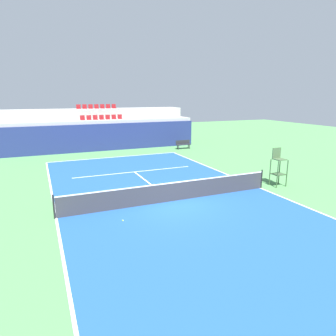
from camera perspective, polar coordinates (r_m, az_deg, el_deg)
name	(u,v)px	position (r m, az deg, el deg)	size (l,w,h in m)	color
ground_plane	(172,201)	(15.03, 0.85, -6.32)	(80.00, 80.00, 0.00)	#4C8C4C
court_surface	(172,201)	(15.03, 0.85, -6.30)	(11.00, 24.00, 0.01)	#1E4C99
baseline_far	(115,157)	(26.02, -9.99, 2.05)	(11.00, 0.10, 0.00)	white
sideline_left	(56,218)	(13.87, -20.43, -8.91)	(0.10, 24.00, 0.00)	white
sideline_right	(260,188)	(17.86, 17.06, -3.65)	(0.10, 24.00, 0.00)	white
service_line_far	(134,172)	(20.78, -6.39, -0.73)	(8.26, 0.10, 0.00)	white
centre_service_line	(150,184)	(17.85, -3.36, -3.06)	(0.10, 6.40, 0.00)	white
back_wall	(106,137)	(29.18, -11.71, 5.71)	(18.09, 0.30, 2.54)	navy
stands_tier_lower	(103,134)	(30.48, -12.26, 6.30)	(18.09, 2.40, 2.84)	#9E9E99
stands_tier_upper	(98,127)	(32.77, -13.13, 7.58)	(18.09, 2.40, 3.80)	#9E9E99
seating_row_lower	(102,118)	(30.42, -12.44, 9.20)	(4.08, 0.44, 0.44)	maroon
seating_row_upper	(97,107)	(32.73, -13.36, 11.12)	(4.08, 0.44, 0.44)	maroon
tennis_net	(173,192)	(14.87, 0.86, -4.48)	(11.08, 0.08, 1.07)	black
umpire_chair	(278,166)	(18.42, 20.17, 0.41)	(0.76, 0.66, 2.20)	#334C2D
player_bench	(183,144)	(29.68, 2.91, 4.62)	(1.50, 0.40, 0.85)	#232328
tennis_ball_0	(123,221)	(12.86, -8.54, -9.81)	(0.07, 0.07, 0.07)	#CCE033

